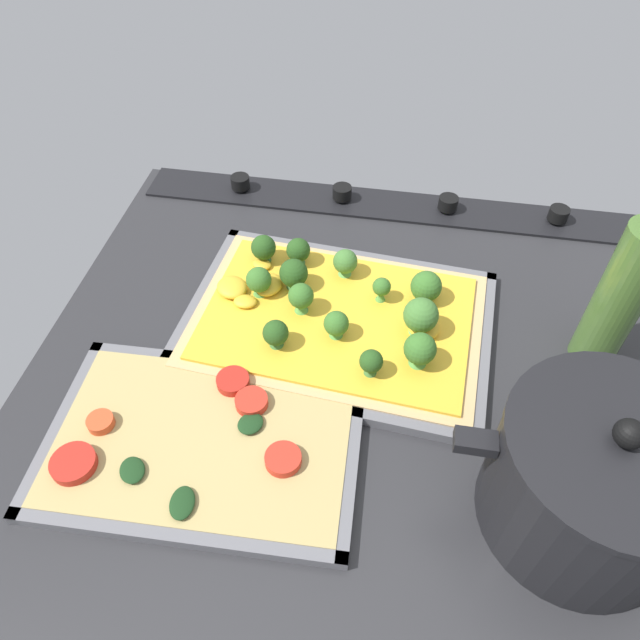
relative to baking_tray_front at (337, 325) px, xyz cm
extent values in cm
cube|color=#28282B|center=(-4.77, 5.49, -1.87)|extent=(77.04, 67.38, 3.00)
cube|color=black|center=(-4.77, -24.70, 0.03)|extent=(73.96, 7.00, 0.80)
cylinder|color=black|center=(-27.88, -24.70, 1.33)|extent=(2.80, 2.80, 1.80)
cylinder|color=black|center=(-12.47, -24.70, 1.33)|extent=(2.80, 2.80, 1.80)
cylinder|color=black|center=(2.94, -24.70, 1.33)|extent=(2.80, 2.80, 1.80)
cylinder|color=black|center=(18.34, -24.70, 1.33)|extent=(2.80, 2.80, 1.80)
cube|color=slate|center=(0.00, 0.00, -0.12)|extent=(38.01, 28.37, 0.50)
cube|color=slate|center=(-0.99, -12.11, 0.28)|extent=(36.02, 4.14, 1.30)
cube|color=slate|center=(0.99, 12.11, 0.28)|extent=(36.02, 4.14, 1.30)
cube|color=slate|center=(-17.36, 1.43, 0.28)|extent=(3.28, 25.52, 1.30)
cube|color=slate|center=(17.36, -1.43, 0.28)|extent=(3.28, 25.52, 1.30)
cube|color=tan|center=(0.00, 0.00, 0.63)|extent=(35.42, 25.78, 1.00)
cube|color=gold|center=(0.00, 0.00, 1.33)|extent=(32.55, 23.26, 0.40)
cone|color=#5B9F46|center=(-0.31, 2.97, 2.00)|extent=(1.59, 1.59, 0.93)
sphere|color=#386B28|center=(-0.31, 2.97, 3.55)|extent=(2.88, 2.88, 2.88)
cone|color=#68AD54|center=(0.11, -7.30, 2.02)|extent=(1.68, 1.68, 0.98)
sphere|color=#427533|center=(0.11, -7.30, 3.66)|extent=(3.05, 3.05, 3.05)
cone|color=#427635|center=(5.97, -4.03, 2.01)|extent=(1.93, 1.93, 0.95)
sphere|color=#264C1C|center=(5.97, -4.03, 3.80)|extent=(3.51, 3.51, 3.51)
cone|color=#68AD54|center=(-9.55, 0.83, 2.18)|extent=(2.20, 2.20, 1.29)
sphere|color=#427533|center=(-9.55, 0.83, 4.32)|extent=(4.00, 4.00, 4.00)
cone|color=#5B9F46|center=(-9.75, 5.44, 2.11)|extent=(1.95, 1.95, 1.17)
sphere|color=#386B28|center=(-9.75, 5.44, 4.03)|extent=(3.55, 3.55, 3.55)
cone|color=#427635|center=(6.09, 5.38, 2.00)|extent=(1.61, 1.61, 0.94)
sphere|color=#264C1C|center=(6.09, 5.38, 3.57)|extent=(2.93, 2.93, 2.93)
cone|color=#5B9F46|center=(9.83, -2.12, 2.13)|extent=(1.70, 1.70, 1.19)
sphere|color=#386B28|center=(9.83, -2.12, 3.88)|extent=(3.09, 3.09, 3.09)
cone|color=#5B9F46|center=(4.33, -0.20, 2.20)|extent=(1.66, 1.66, 1.34)
sphere|color=#386B28|center=(4.33, -0.20, 4.00)|extent=(3.02, 3.02, 3.02)
cone|color=#5B9F46|center=(-9.96, -4.47, 1.94)|extent=(2.05, 2.05, 0.81)
sphere|color=#386B28|center=(-9.96, -4.47, 3.74)|extent=(3.72, 3.72, 3.72)
cone|color=#427635|center=(10.68, -8.12, 2.02)|extent=(1.75, 1.75, 0.98)
sphere|color=#264C1C|center=(10.68, -8.12, 3.71)|extent=(3.18, 3.18, 3.18)
cone|color=#427635|center=(-4.37, 7.67, 2.06)|extent=(1.41, 1.41, 1.06)
sphere|color=#264C1C|center=(-4.37, 7.67, 3.55)|extent=(2.57, 2.57, 2.57)
cone|color=#5B9F46|center=(-4.32, -3.56, 2.20)|extent=(1.22, 1.22, 1.34)
sphere|color=#386B28|center=(-4.32, -3.56, 3.70)|extent=(2.22, 2.22, 2.22)
cone|color=#427635|center=(6.25, -8.43, 2.02)|extent=(1.68, 1.68, 0.97)
sphere|color=#264C1C|center=(6.25, -8.43, 3.64)|extent=(3.05, 3.05, 3.05)
ellipsoid|color=gold|center=(10.74, -6.89, 1.90)|extent=(2.87, 2.45, 0.87)
ellipsoid|color=gold|center=(8.95, -3.21, 2.13)|extent=(4.04, 4.59, 1.39)
ellipsoid|color=gold|center=(11.17, -0.11, 1.95)|extent=(2.91, 2.33, 0.98)
ellipsoid|color=gold|center=(-10.14, 0.51, 2.12)|extent=(4.96, 5.07, 1.37)
ellipsoid|color=gold|center=(13.30, -2.02, 2.14)|extent=(5.35, 5.37, 1.41)
cube|color=slate|center=(10.96, 18.16, -0.12)|extent=(32.29, 22.23, 0.50)
cube|color=slate|center=(11.31, 8.19, 0.28)|extent=(31.60, 2.29, 1.30)
cube|color=slate|center=(10.62, 28.12, 0.28)|extent=(31.60, 2.29, 1.30)
cube|color=slate|center=(-4.21, 17.63, 0.28)|extent=(1.93, 21.18, 1.30)
cube|color=slate|center=(26.14, 18.68, 0.28)|extent=(1.93, 21.18, 1.30)
cube|color=tan|center=(10.96, 18.16, 0.58)|extent=(29.80, 19.75, 0.90)
cylinder|color=red|center=(2.37, 19.45, 1.53)|extent=(3.59, 3.59, 1.00)
cylinder|color=red|center=(7.01, 13.48, 1.53)|extent=(3.45, 3.45, 1.00)
cylinder|color=#B22319|center=(9.62, 11.25, 1.53)|extent=(3.55, 3.55, 1.00)
cylinder|color=#D14723|center=(21.51, 18.45, 1.53)|extent=(2.72, 2.72, 1.00)
cylinder|color=#B22319|center=(22.15, 23.28, 1.53)|extent=(4.38, 4.38, 1.00)
ellipsoid|color=#193819|center=(16.36, 22.95, 1.43)|extent=(3.63, 3.79, 0.60)
ellipsoid|color=#193819|center=(10.59, 25.32, 1.43)|extent=(2.83, 3.68, 0.60)
ellipsoid|color=#193819|center=(6.49, 16.02, 1.43)|extent=(3.54, 3.64, 0.60)
cylinder|color=black|center=(-25.09, 19.48, 5.72)|extent=(17.77, 17.77, 12.18)
cylinder|color=black|center=(-25.09, 19.48, 12.21)|extent=(18.13, 18.13, 0.80)
sphere|color=black|center=(-25.09, 19.48, 13.81)|extent=(2.40, 2.40, 2.40)
cube|color=black|center=(-14.40, 19.48, 9.62)|extent=(3.60, 2.00, 1.20)
cylinder|color=#476B2D|center=(-29.54, -0.82, 8.74)|extent=(5.03, 5.03, 18.21)
camera|label=1|loc=(-5.85, 46.59, 52.70)|focal=33.03mm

